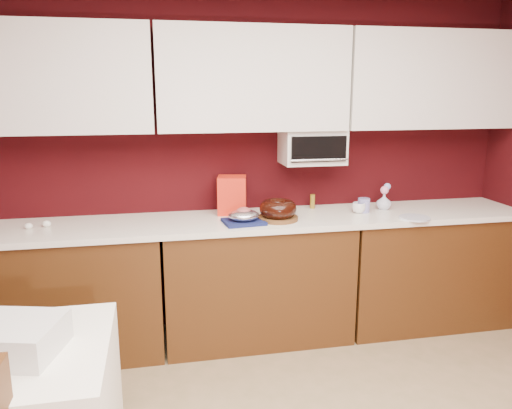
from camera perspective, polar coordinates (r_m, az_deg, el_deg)
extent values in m
cube|color=#340709|center=(3.74, -0.91, 4.82)|extent=(4.00, 0.02, 2.50)
cube|color=#4A280E|center=(3.65, -21.25, -9.64)|extent=(1.31, 0.58, 0.86)
cube|color=#4A280E|center=(3.65, 0.03, -8.70)|extent=(1.31, 0.58, 0.86)
cube|color=#4A280E|center=(4.12, 18.68, -6.89)|extent=(1.31, 0.58, 0.86)
cube|color=white|center=(3.51, 0.03, -1.85)|extent=(4.00, 0.62, 0.04)
cube|color=white|center=(3.54, -22.76, 13.14)|extent=(1.31, 0.33, 0.70)
cube|color=white|center=(3.54, -0.45, 14.11)|extent=(1.31, 0.33, 0.70)
cube|color=white|center=(4.02, 19.12, 13.27)|extent=(1.31, 0.33, 0.70)
cube|color=white|center=(3.70, 6.42, 6.60)|extent=(0.45, 0.30, 0.25)
cube|color=black|center=(3.54, 7.21, 6.31)|extent=(0.40, 0.02, 0.18)
cylinder|color=silver|center=(3.54, 7.25, 5.08)|extent=(0.42, 0.02, 0.02)
cylinder|color=brown|center=(3.45, 2.51, -1.57)|extent=(0.36, 0.36, 0.03)
torus|color=black|center=(3.44, 2.52, -0.49)|extent=(0.31, 0.31, 0.10)
cube|color=#141C4D|center=(3.37, -1.42, -1.98)|extent=(0.29, 0.25, 0.02)
ellipsoid|color=white|center=(3.36, -1.42, -1.24)|extent=(0.21, 0.18, 0.08)
ellipsoid|color=#A64F4C|center=(3.35, -1.42, -0.83)|extent=(0.13, 0.12, 0.07)
cube|color=red|center=(3.61, -2.76, 1.09)|extent=(0.23, 0.22, 0.27)
cylinder|color=black|center=(3.65, 2.62, -0.70)|extent=(0.22, 0.22, 0.03)
imported|color=white|center=(3.72, 11.66, -0.25)|extent=(0.12, 0.12, 0.09)
cylinder|color=#1B1B94|center=(3.75, 12.21, -0.08)|extent=(0.11, 0.11, 0.10)
imported|color=silver|center=(3.87, 14.41, 0.43)|extent=(0.10, 0.10, 0.13)
sphere|color=pink|center=(3.85, 14.48, 1.61)|extent=(0.06, 0.06, 0.06)
sphere|color=#8FA4E5|center=(3.88, 14.77, 2.00)|extent=(0.05, 0.05, 0.05)
cylinder|color=silver|center=(3.66, 17.68, -1.46)|extent=(0.26, 0.26, 0.01)
cylinder|color=#7E6316|center=(3.81, 6.47, 0.35)|extent=(0.05, 0.05, 0.11)
ellipsoid|color=white|center=(3.55, -24.56, -2.25)|extent=(0.05, 0.04, 0.04)
ellipsoid|color=white|center=(3.55, -22.81, -2.04)|extent=(0.06, 0.05, 0.04)
cube|color=silver|center=(2.26, -26.26, -13.56)|extent=(0.44, 0.39, 0.13)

